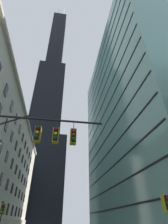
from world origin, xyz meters
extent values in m
cube|color=#B2A893|center=(-10.75, 31.06, 26.28)|extent=(0.70, 74.12, 0.60)
cube|color=black|center=(-10.95, 33.00, 4.00)|extent=(0.14, 1.40, 2.20)
cube|color=black|center=(-10.95, 38.00, 4.00)|extent=(0.14, 1.40, 2.20)
cube|color=black|center=(-10.95, 43.00, 4.00)|extent=(0.14, 1.40, 2.20)
cube|color=black|center=(-10.95, 48.00, 4.00)|extent=(0.14, 1.40, 2.20)
cube|color=black|center=(-10.95, 53.00, 4.00)|extent=(0.14, 1.40, 2.20)
cube|color=black|center=(-10.95, 58.00, 4.00)|extent=(0.14, 1.40, 2.20)
cube|color=black|center=(-10.95, 28.00, 8.20)|extent=(0.14, 1.40, 2.20)
cube|color=black|center=(-10.95, 33.00, 8.20)|extent=(0.14, 1.40, 2.20)
cube|color=black|center=(-10.95, 38.00, 8.20)|extent=(0.14, 1.40, 2.20)
cube|color=black|center=(-10.95, 43.00, 8.20)|extent=(0.14, 1.40, 2.20)
cube|color=black|center=(-10.95, 48.00, 8.20)|extent=(0.14, 1.40, 2.20)
cube|color=black|center=(-10.95, 53.00, 8.20)|extent=(0.14, 1.40, 2.20)
cube|color=black|center=(-10.95, 58.00, 8.20)|extent=(0.14, 1.40, 2.20)
cube|color=black|center=(-10.95, 23.00, 12.40)|extent=(0.14, 1.40, 2.20)
cube|color=black|center=(-10.95, 28.00, 12.40)|extent=(0.14, 1.40, 2.20)
cube|color=black|center=(-10.95, 33.00, 12.40)|extent=(0.14, 1.40, 2.20)
cube|color=black|center=(-10.95, 38.00, 12.40)|extent=(0.14, 1.40, 2.20)
cube|color=black|center=(-10.95, 43.00, 12.40)|extent=(0.14, 1.40, 2.20)
cube|color=black|center=(-10.95, 48.00, 12.40)|extent=(0.14, 1.40, 2.20)
cube|color=black|center=(-10.95, 53.00, 12.40)|extent=(0.14, 1.40, 2.20)
cube|color=black|center=(-10.95, 58.00, 12.40)|extent=(0.14, 1.40, 2.20)
cube|color=black|center=(-10.95, 18.00, 16.60)|extent=(0.14, 1.40, 2.20)
cube|color=black|center=(-10.95, 23.00, 16.60)|extent=(0.14, 1.40, 2.20)
cube|color=black|center=(-10.95, 28.00, 16.60)|extent=(0.14, 1.40, 2.20)
cube|color=black|center=(-10.95, 33.00, 16.60)|extent=(0.14, 1.40, 2.20)
cube|color=black|center=(-10.95, 38.00, 16.60)|extent=(0.14, 1.40, 2.20)
cube|color=black|center=(-10.95, 43.00, 16.60)|extent=(0.14, 1.40, 2.20)
cube|color=black|center=(-10.95, 48.00, 16.60)|extent=(0.14, 1.40, 2.20)
cube|color=black|center=(-10.95, 53.00, 16.60)|extent=(0.14, 1.40, 2.20)
cube|color=black|center=(-10.95, 58.00, 16.60)|extent=(0.14, 1.40, 2.20)
cube|color=black|center=(-10.95, 18.00, 20.80)|extent=(0.14, 1.40, 2.20)
cube|color=black|center=(-10.95, 23.00, 20.80)|extent=(0.14, 1.40, 2.20)
cube|color=black|center=(-10.95, 28.00, 20.80)|extent=(0.14, 1.40, 2.20)
cube|color=black|center=(-10.95, 33.00, 20.80)|extent=(0.14, 1.40, 2.20)
cube|color=black|center=(-10.95, 38.00, 20.80)|extent=(0.14, 1.40, 2.20)
cube|color=black|center=(-10.95, 43.00, 20.80)|extent=(0.14, 1.40, 2.20)
cube|color=black|center=(-10.95, 48.00, 20.80)|extent=(0.14, 1.40, 2.20)
cube|color=black|center=(-10.95, 53.00, 20.80)|extent=(0.14, 1.40, 2.20)
cube|color=black|center=(-10.95, 58.00, 20.80)|extent=(0.14, 1.40, 2.20)
cube|color=black|center=(-11.13, 95.87, 21.56)|extent=(28.27, 28.27, 43.12)
cube|color=black|center=(-11.13, 95.87, 74.48)|extent=(19.79, 19.79, 62.72)
cube|color=black|center=(-11.13, 95.87, 145.04)|extent=(12.72, 12.72, 78.40)
cylinder|color=silver|center=(-13.67, 95.87, 195.19)|extent=(1.20, 1.20, 21.89)
cylinder|color=silver|center=(-8.59, 95.87, 195.19)|extent=(1.20, 1.20, 21.89)
cube|color=slate|center=(18.56, 34.02, 28.42)|extent=(15.12, 50.68, 56.85)
cube|color=black|center=(10.96, 34.02, 4.00)|extent=(0.12, 49.68, 0.24)
cube|color=black|center=(10.96, 34.02, 8.00)|extent=(0.12, 49.68, 0.24)
cube|color=black|center=(10.96, 34.02, 12.00)|extent=(0.12, 49.68, 0.24)
cube|color=black|center=(10.96, 34.02, 16.00)|extent=(0.12, 49.68, 0.24)
cube|color=black|center=(10.96, 34.02, 20.00)|extent=(0.12, 49.68, 0.24)
cube|color=black|center=(10.96, 34.02, 24.00)|extent=(0.12, 49.68, 0.24)
cube|color=black|center=(10.96, 34.02, 28.00)|extent=(0.12, 49.68, 0.24)
cube|color=black|center=(10.96, 34.02, 32.00)|extent=(0.12, 49.68, 0.24)
cube|color=black|center=(10.96, 34.02, 36.00)|extent=(0.12, 49.68, 0.24)
cube|color=black|center=(10.96, 34.02, 40.00)|extent=(0.12, 49.68, 0.24)
cube|color=black|center=(10.96, 34.02, 44.00)|extent=(0.12, 49.68, 0.24)
cube|color=black|center=(10.96, 34.02, 48.00)|extent=(0.12, 49.68, 0.24)
cube|color=black|center=(10.96, 34.02, 52.00)|extent=(0.12, 49.68, 0.24)
cylinder|color=black|center=(-2.48, 3.76, 7.54)|extent=(8.36, 0.14, 0.14)
cylinder|color=black|center=(-4.98, 3.76, 6.94)|extent=(3.43, 0.10, 1.73)
cylinder|color=black|center=(-2.58, 3.76, 7.24)|extent=(0.04, 0.04, 0.60)
cube|color=black|center=(-2.58, 3.76, 6.49)|extent=(0.30, 0.30, 0.90)
cube|color=olive|center=(-2.58, 3.93, 6.49)|extent=(0.40, 0.40, 1.04)
sphere|color=#450808|center=(-2.58, 3.60, 6.77)|extent=(0.20, 0.20, 0.20)
sphere|color=yellow|center=(-2.58, 3.60, 6.49)|extent=(0.20, 0.20, 0.20)
sphere|color=#083D10|center=(-2.58, 3.60, 6.21)|extent=(0.20, 0.20, 0.20)
cylinder|color=black|center=(-1.43, 3.76, 7.24)|extent=(0.04, 0.04, 0.60)
cube|color=black|center=(-1.43, 3.76, 6.49)|extent=(0.30, 0.30, 0.90)
cube|color=olive|center=(-1.43, 3.93, 6.49)|extent=(0.40, 0.40, 1.04)
sphere|color=#450808|center=(-1.43, 3.60, 6.77)|extent=(0.20, 0.20, 0.20)
sphere|color=yellow|center=(-1.43, 3.60, 6.49)|extent=(0.20, 0.20, 0.20)
sphere|color=#083D10|center=(-1.43, 3.60, 6.21)|extent=(0.20, 0.20, 0.20)
cylinder|color=black|center=(-0.28, 3.76, 7.24)|extent=(0.04, 0.04, 0.60)
cube|color=black|center=(-0.28, 3.76, 6.49)|extent=(0.30, 0.30, 0.90)
cube|color=olive|center=(-0.28, 3.93, 6.49)|extent=(0.40, 0.40, 1.04)
sphere|color=red|center=(-0.28, 3.60, 6.77)|extent=(0.20, 0.20, 0.20)
sphere|color=#4B3A08|center=(-0.28, 3.60, 6.49)|extent=(0.20, 0.20, 0.20)
sphere|color=#083D10|center=(-0.28, 3.60, 6.21)|extent=(0.20, 0.20, 0.20)
cube|color=black|center=(6.52, 5.76, 2.86)|extent=(0.30, 0.30, 0.90)
cube|color=olive|center=(6.52, 5.93, 2.86)|extent=(0.40, 0.40, 1.04)
sphere|color=#450808|center=(6.52, 5.60, 3.14)|extent=(0.20, 0.20, 0.20)
sphere|color=#4B3A08|center=(6.52, 5.60, 2.86)|extent=(0.20, 0.20, 0.20)
cylinder|color=black|center=(-6.58, 15.79, 1.78)|extent=(0.12, 0.12, 3.27)
cube|color=black|center=(-6.58, 15.79, 2.92)|extent=(0.30, 0.30, 0.90)
cube|color=olive|center=(-6.58, 15.96, 2.92)|extent=(0.40, 0.40, 1.04)
sphere|color=#450808|center=(-6.58, 15.63, 3.20)|extent=(0.20, 0.20, 0.20)
sphere|color=#4B3A08|center=(-6.58, 15.63, 2.92)|extent=(0.20, 0.20, 0.20)
sphere|color=green|center=(-6.58, 15.63, 2.64)|extent=(0.20, 0.20, 0.20)
camera|label=1|loc=(-1.17, -6.41, 1.77)|focal=27.32mm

